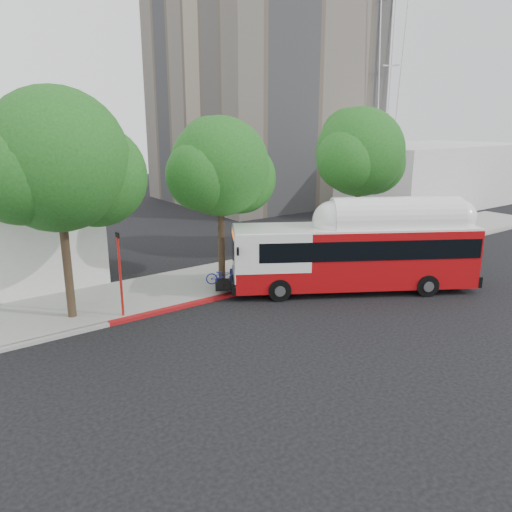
# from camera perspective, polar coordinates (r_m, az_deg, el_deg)

# --- Properties ---
(ground) EXTENTS (120.00, 120.00, 0.00)m
(ground) POSITION_cam_1_polar(r_m,az_deg,el_deg) (22.81, 6.43, -6.35)
(ground) COLOR black
(ground) RESTS_ON ground
(sidewalk) EXTENTS (60.00, 5.00, 0.15)m
(sidewalk) POSITION_cam_1_polar(r_m,az_deg,el_deg) (27.62, -2.70, -2.21)
(sidewalk) COLOR gray
(sidewalk) RESTS_ON ground
(curb_strip) EXTENTS (60.00, 0.30, 0.15)m
(curb_strip) POSITION_cam_1_polar(r_m,az_deg,el_deg) (25.60, 0.53, -3.63)
(curb_strip) COLOR gray
(curb_strip) RESTS_ON ground
(red_curb_segment) EXTENTS (10.00, 0.32, 0.16)m
(red_curb_segment) POSITION_cam_1_polar(r_m,az_deg,el_deg) (24.02, -5.24, -4.97)
(red_curb_segment) COLOR maroon
(red_curb_segment) RESTS_ON ground
(street_tree_left) EXTENTS (6.67, 5.80, 9.74)m
(street_tree_left) POSITION_cam_1_polar(r_m,az_deg,el_deg) (21.96, -20.63, 9.71)
(street_tree_left) COLOR #2D2116
(street_tree_left) RESTS_ON ground
(street_tree_mid) EXTENTS (5.75, 5.00, 8.62)m
(street_tree_mid) POSITION_cam_1_polar(r_m,az_deg,el_deg) (25.77, -3.43, 9.77)
(street_tree_mid) COLOR #2D2116
(street_tree_mid) RESTS_ON ground
(street_tree_right) EXTENTS (6.21, 5.40, 9.18)m
(street_tree_right) POSITION_cam_1_polar(r_m,az_deg,el_deg) (32.14, 12.27, 11.17)
(street_tree_right) COLOR #2D2116
(street_tree_right) RESTS_ON ground
(apartment_tower) EXTENTS (18.00, 18.00, 37.00)m
(apartment_tower) POSITION_cam_1_polar(r_m,az_deg,el_deg) (55.07, 0.63, 24.96)
(apartment_tower) COLOR gray
(apartment_tower) RESTS_ON ground
(horizon_block) EXTENTS (20.00, 12.00, 6.00)m
(horizon_block) POSITION_cam_1_polar(r_m,az_deg,el_deg) (54.77, 18.66, 8.88)
(horizon_block) COLOR silver
(horizon_block) RESTS_ON ground
(transit_bus) EXTENTS (12.22, 8.52, 3.82)m
(transit_bus) POSITION_cam_1_polar(r_m,az_deg,el_deg) (25.41, 11.31, -0.05)
(transit_bus) COLOR #A60B0E
(transit_bus) RESTS_ON ground
(signal_pole) EXTENTS (0.11, 0.36, 3.85)m
(signal_pole) POSITION_cam_1_polar(r_m,az_deg,el_deg) (22.04, -15.24, -2.15)
(signal_pole) COLOR red
(signal_pole) RESTS_ON ground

